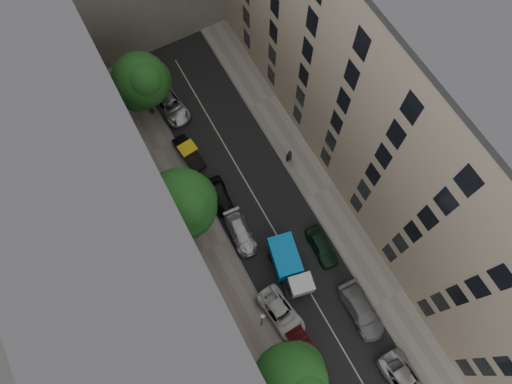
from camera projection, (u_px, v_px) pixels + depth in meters
ground at (267, 219)px, 40.90m from camera, size 120.00×120.00×0.00m
road_surface at (267, 219)px, 40.89m from camera, size 8.00×44.00×0.02m
sidewalk_left at (212, 247)px, 39.86m from camera, size 3.00×44.00×0.15m
sidewalk_right at (320, 192)px, 41.81m from camera, size 3.00×44.00×0.15m
building_left at (123, 246)px, 29.67m from camera, size 8.00×44.00×20.00m
building_right at (401, 108)px, 33.58m from camera, size 8.00×44.00×20.00m
tarp_truck at (289, 265)px, 38.01m from camera, size 3.01×5.51×2.38m
car_left_1 at (306, 352)px, 36.03m from camera, size 1.64×4.24×1.38m
car_left_2 at (281, 313)px, 37.19m from camera, size 2.78×4.99×1.32m
car_left_3 at (241, 233)px, 39.75m from camera, size 2.11×4.51×1.27m
car_left_4 at (220, 196)px, 41.01m from camera, size 1.97×4.04×1.33m
car_left_5 at (189, 153)px, 42.64m from camera, size 1.84×4.09×1.30m
car_left_6 at (170, 105)px, 44.54m from camera, size 2.83×5.28×1.41m
car_right_0 at (406, 383)px, 35.16m from camera, size 2.46×5.17×1.43m
car_right_1 at (362, 311)px, 37.18m from camera, size 2.24×5.12×1.46m
car_right_2 at (322, 246)px, 39.27m from camera, size 1.82×4.02×1.34m
tree_near at (292, 382)px, 30.52m from camera, size 5.41×5.16×8.50m
tree_mid at (183, 206)px, 35.27m from camera, size 5.95×5.77×8.65m
tree_far at (142, 82)px, 40.23m from camera, size 5.35×5.09×7.72m
lamp_post at (262, 320)px, 34.02m from camera, size 0.36×0.36×5.72m
pedestrian at (289, 156)px, 42.00m from camera, size 0.72×0.49×1.94m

